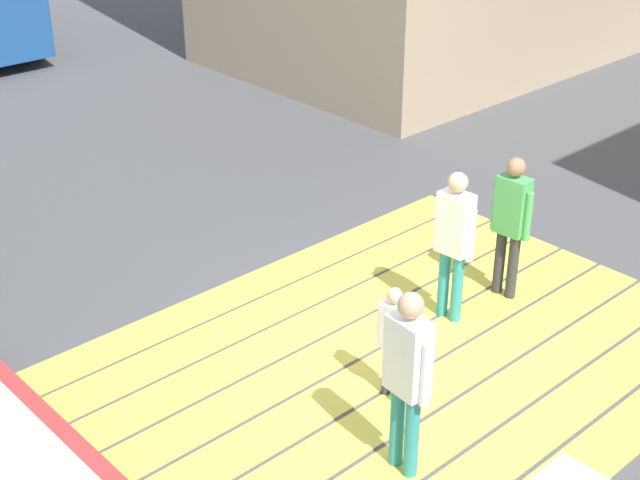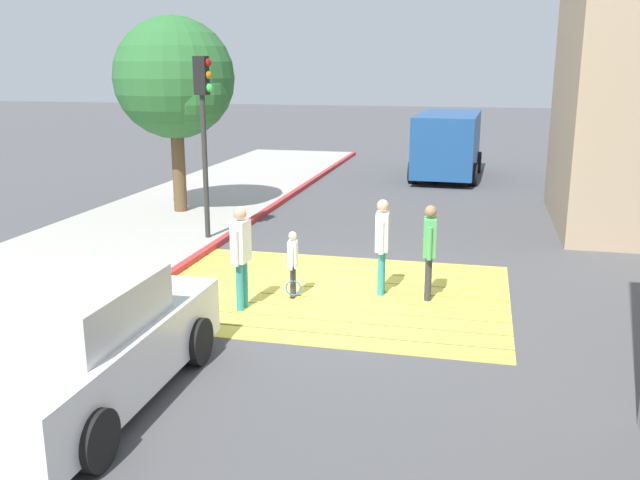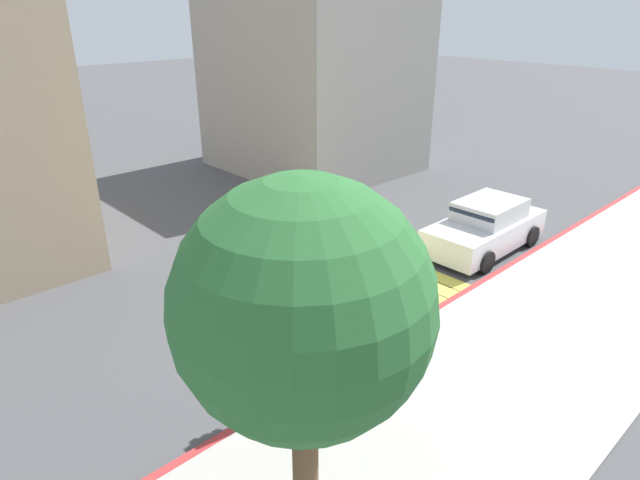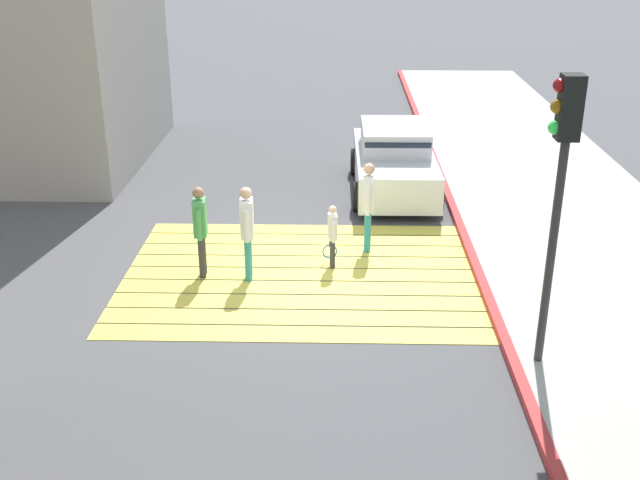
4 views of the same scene
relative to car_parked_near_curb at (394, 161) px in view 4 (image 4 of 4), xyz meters
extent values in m
plane|color=#4C4C4F|center=(2.00, 4.75, -0.73)|extent=(120.00, 120.00, 0.00)
cube|color=#EAD64C|center=(2.00, 2.55, -0.73)|extent=(6.40, 0.50, 0.01)
cube|color=#EAD64C|center=(2.00, 3.10, -0.73)|extent=(6.40, 0.50, 0.01)
cube|color=#EAD64C|center=(2.00, 3.65, -0.73)|extent=(6.40, 0.50, 0.01)
cube|color=#EAD64C|center=(2.00, 4.20, -0.73)|extent=(6.40, 0.50, 0.01)
cube|color=#EAD64C|center=(2.00, 4.75, -0.73)|extent=(6.40, 0.50, 0.01)
cube|color=#EAD64C|center=(2.00, 5.30, -0.73)|extent=(6.40, 0.50, 0.01)
cube|color=#EAD64C|center=(2.00, 5.85, -0.73)|extent=(6.40, 0.50, 0.01)
cube|color=#EAD64C|center=(2.00, 6.40, -0.73)|extent=(6.40, 0.50, 0.01)
cube|color=#EAD64C|center=(2.00, 6.95, -0.73)|extent=(6.40, 0.50, 0.01)
cube|color=#ADA8A0|center=(-3.60, 4.75, -0.67)|extent=(4.80, 40.00, 0.12)
cube|color=#BC3333|center=(-1.25, 4.75, -0.67)|extent=(0.16, 40.00, 0.13)
cube|color=white|center=(0.00, 0.03, -0.14)|extent=(1.83, 4.31, 0.80)
cube|color=silver|center=(0.00, -0.12, 0.54)|extent=(1.54, 2.07, 0.60)
cube|color=#1E2833|center=(-0.01, 0.80, 0.48)|extent=(1.48, 0.34, 0.49)
cylinder|color=black|center=(0.87, 1.37, -0.40)|extent=(0.22, 0.66, 0.66)
cylinder|color=black|center=(-0.89, 1.36, -0.40)|extent=(0.22, 0.66, 0.66)
cylinder|color=black|center=(0.89, -1.30, -0.40)|extent=(0.22, 0.66, 0.66)
cylinder|color=black|center=(-0.87, -1.31, -0.40)|extent=(0.22, 0.66, 0.66)
cylinder|color=#2D2D2D|center=(-1.60, 7.79, 0.97)|extent=(0.12, 0.12, 3.40)
cube|color=black|center=(-1.60, 7.79, 3.09)|extent=(0.28, 0.28, 0.84)
sphere|color=maroon|center=(-1.44, 7.79, 3.37)|extent=(0.18, 0.18, 0.18)
sphere|color=#956310|center=(-1.44, 7.79, 3.10)|extent=(0.18, 0.18, 0.18)
sphere|color=#35FF59|center=(-1.44, 7.79, 2.83)|extent=(0.18, 0.18, 0.18)
cylinder|color=teal|center=(2.91, 5.03, -0.32)|extent=(0.12, 0.12, 0.83)
cylinder|color=teal|center=(2.93, 4.85, -0.32)|extent=(0.12, 0.12, 0.83)
cube|color=white|center=(2.92, 4.94, 0.44)|extent=(0.25, 0.38, 0.69)
sphere|color=tan|center=(2.92, 4.94, 0.91)|extent=(0.21, 0.21, 0.21)
cylinder|color=white|center=(2.91, 5.15, 0.37)|extent=(0.09, 0.09, 0.59)
cylinder|color=white|center=(2.93, 4.73, 0.37)|extent=(0.09, 0.09, 0.59)
cylinder|color=#333338|center=(3.76, 4.92, -0.33)|extent=(0.12, 0.12, 0.81)
cylinder|color=#333338|center=(3.77, 4.75, -0.33)|extent=(0.12, 0.12, 0.81)
cube|color=#4CA559|center=(3.77, 4.83, 0.41)|extent=(0.24, 0.37, 0.67)
sphere|color=#9E7051|center=(3.77, 4.83, 0.87)|extent=(0.21, 0.21, 0.21)
cylinder|color=#4CA559|center=(3.75, 5.04, 0.34)|extent=(0.09, 0.09, 0.57)
cylinder|color=#4CA559|center=(3.78, 4.63, 0.34)|extent=(0.09, 0.09, 0.57)
cylinder|color=teal|center=(0.75, 3.70, -0.31)|extent=(0.13, 0.13, 0.84)
cylinder|color=teal|center=(0.73, 3.51, -0.31)|extent=(0.13, 0.13, 0.84)
cube|color=white|center=(0.74, 3.60, 0.46)|extent=(0.26, 0.39, 0.70)
sphere|color=tan|center=(0.74, 3.60, 0.94)|extent=(0.22, 0.22, 0.22)
cylinder|color=white|center=(0.76, 3.82, 0.39)|extent=(0.09, 0.09, 0.60)
cylinder|color=white|center=(0.72, 3.39, 0.39)|extent=(0.09, 0.09, 0.60)
cylinder|color=#333338|center=(1.41, 4.45, -0.45)|extent=(0.09, 0.09, 0.57)
cylinder|color=#333338|center=(1.42, 4.33, -0.45)|extent=(0.09, 0.09, 0.57)
cube|color=white|center=(1.42, 4.39, 0.08)|extent=(0.18, 0.27, 0.48)
sphere|color=beige|center=(1.42, 4.39, 0.41)|extent=(0.15, 0.15, 0.15)
cylinder|color=white|center=(1.40, 4.54, 0.03)|extent=(0.06, 0.06, 0.41)
cylinder|color=white|center=(1.43, 4.24, 0.03)|extent=(0.06, 0.06, 0.41)
cylinder|color=black|center=(1.47, 4.22, -0.25)|extent=(0.03, 0.03, 0.28)
torus|color=blue|center=(1.47, 4.22, -0.50)|extent=(0.28, 0.06, 0.28)
camera|label=1|loc=(-4.03, -0.52, 4.80)|focal=52.11mm
camera|label=2|loc=(4.57, -6.92, 3.30)|focal=38.74mm
camera|label=3|loc=(-7.70, 14.15, 6.27)|focal=30.49mm
camera|label=4|loc=(1.33, 17.45, 5.29)|focal=43.04mm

